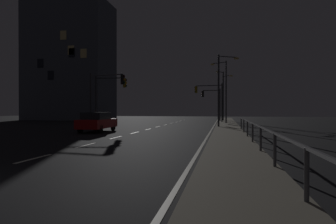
{
  "coord_description": "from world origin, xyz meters",
  "views": [
    {
      "loc": [
        6.72,
        -4.24,
        1.76
      ],
      "look_at": [
        1.4,
        23.25,
        1.56
      ],
      "focal_mm": 30.73,
      "sensor_mm": 36.0,
      "label": 1
    }
  ],
  "objects_px": {
    "traffic_light_far_right": "(109,91)",
    "street_lamp_across_street": "(222,91)",
    "traffic_light_mid_left": "(212,98)",
    "building_distant": "(70,62)",
    "car": "(97,122)",
    "traffic_light_near_right": "(210,95)",
    "street_lamp_mid_block": "(224,86)",
    "traffic_light_overhead_east": "(105,89)",
    "street_lamp_far_end": "(225,93)",
    "street_lamp_median": "(222,83)"
  },
  "relations": [
    {
      "from": "traffic_light_far_right",
      "to": "street_lamp_across_street",
      "type": "height_order",
      "value": "street_lamp_across_street"
    },
    {
      "from": "traffic_light_mid_left",
      "to": "building_distant",
      "type": "height_order",
      "value": "building_distant"
    },
    {
      "from": "car",
      "to": "traffic_light_near_right",
      "type": "distance_m",
      "value": 20.59
    },
    {
      "from": "car",
      "to": "street_lamp_mid_block",
      "type": "height_order",
      "value": "street_lamp_mid_block"
    },
    {
      "from": "car",
      "to": "traffic_light_overhead_east",
      "type": "relative_size",
      "value": 0.81
    },
    {
      "from": "traffic_light_overhead_east",
      "to": "building_distant",
      "type": "xyz_separation_m",
      "value": [
        -15.57,
        20.59,
        6.56
      ]
    },
    {
      "from": "street_lamp_far_end",
      "to": "street_lamp_median",
      "type": "relative_size",
      "value": 1.02
    },
    {
      "from": "traffic_light_near_right",
      "to": "traffic_light_mid_left",
      "type": "height_order",
      "value": "traffic_light_near_right"
    },
    {
      "from": "street_lamp_across_street",
      "to": "street_lamp_mid_block",
      "type": "bearing_deg",
      "value": -88.6
    },
    {
      "from": "street_lamp_mid_block",
      "to": "traffic_light_overhead_east",
      "type": "bearing_deg",
      "value": -139.23
    },
    {
      "from": "traffic_light_overhead_east",
      "to": "street_lamp_across_street",
      "type": "bearing_deg",
      "value": 57.76
    },
    {
      "from": "car",
      "to": "traffic_light_near_right",
      "type": "xyz_separation_m",
      "value": [
        8.11,
        18.69,
        3.03
      ]
    },
    {
      "from": "car",
      "to": "street_lamp_median",
      "type": "xyz_separation_m",
      "value": [
        9.87,
        7.12,
        3.59
      ]
    },
    {
      "from": "traffic_light_far_right",
      "to": "building_distant",
      "type": "distance_m",
      "value": 25.55
    },
    {
      "from": "street_lamp_mid_block",
      "to": "building_distant",
      "type": "relative_size",
      "value": 0.37
    },
    {
      "from": "car",
      "to": "street_lamp_far_end",
      "type": "xyz_separation_m",
      "value": [
        10.16,
        25.21,
        3.67
      ]
    },
    {
      "from": "traffic_light_far_right",
      "to": "street_lamp_mid_block",
      "type": "distance_m",
      "value": 14.7
    },
    {
      "from": "car",
      "to": "street_lamp_mid_block",
      "type": "relative_size",
      "value": 0.57
    },
    {
      "from": "traffic_light_overhead_east",
      "to": "street_lamp_median",
      "type": "height_order",
      "value": "street_lamp_median"
    },
    {
      "from": "street_lamp_mid_block",
      "to": "car",
      "type": "bearing_deg",
      "value": -122.85
    },
    {
      "from": "street_lamp_far_end",
      "to": "street_lamp_mid_block",
      "type": "bearing_deg",
      "value": -90.91
    },
    {
      "from": "traffic_light_overhead_east",
      "to": "street_lamp_median",
      "type": "relative_size",
      "value": 0.78
    },
    {
      "from": "traffic_light_overhead_east",
      "to": "street_lamp_mid_block",
      "type": "relative_size",
      "value": 0.71
    },
    {
      "from": "car",
      "to": "traffic_light_overhead_east",
      "type": "xyz_separation_m",
      "value": [
        -1.68,
        5.42,
        3.06
      ]
    },
    {
      "from": "traffic_light_far_right",
      "to": "traffic_light_overhead_east",
      "type": "height_order",
      "value": "traffic_light_overhead_east"
    },
    {
      "from": "traffic_light_overhead_east",
      "to": "street_lamp_median",
      "type": "distance_m",
      "value": 11.68
    },
    {
      "from": "building_distant",
      "to": "street_lamp_across_street",
      "type": "bearing_deg",
      "value": -5.04
    },
    {
      "from": "street_lamp_across_street",
      "to": "car",
      "type": "bearing_deg",
      "value": -112.54
    },
    {
      "from": "traffic_light_far_right",
      "to": "traffic_light_mid_left",
      "type": "distance_m",
      "value": 18.47
    },
    {
      "from": "traffic_light_mid_left",
      "to": "street_lamp_mid_block",
      "type": "xyz_separation_m",
      "value": [
        1.76,
        -6.8,
        1.33
      ]
    },
    {
      "from": "traffic_light_far_right",
      "to": "car",
      "type": "bearing_deg",
      "value": -75.21
    },
    {
      "from": "car",
      "to": "street_lamp_median",
      "type": "distance_m",
      "value": 12.69
    },
    {
      "from": "street_lamp_mid_block",
      "to": "street_lamp_median",
      "type": "height_order",
      "value": "street_lamp_mid_block"
    },
    {
      "from": "street_lamp_far_end",
      "to": "traffic_light_mid_left",
      "type": "bearing_deg",
      "value": -123.29
    },
    {
      "from": "building_distant",
      "to": "traffic_light_far_right",
      "type": "bearing_deg",
      "value": -51.21
    },
    {
      "from": "building_distant",
      "to": "street_lamp_far_end",
      "type": "bearing_deg",
      "value": -1.68
    },
    {
      "from": "street_lamp_median",
      "to": "building_distant",
      "type": "height_order",
      "value": "building_distant"
    },
    {
      "from": "traffic_light_near_right",
      "to": "traffic_light_far_right",
      "type": "height_order",
      "value": "traffic_light_near_right"
    },
    {
      "from": "traffic_light_near_right",
      "to": "traffic_light_overhead_east",
      "type": "height_order",
      "value": "traffic_light_overhead_east"
    },
    {
      "from": "street_lamp_mid_block",
      "to": "building_distant",
      "type": "height_order",
      "value": "building_distant"
    },
    {
      "from": "traffic_light_mid_left",
      "to": "building_distant",
      "type": "bearing_deg",
      "value": 171.7
    },
    {
      "from": "car",
      "to": "street_lamp_far_end",
      "type": "relative_size",
      "value": 0.62
    },
    {
      "from": "street_lamp_mid_block",
      "to": "traffic_light_mid_left",
      "type": "bearing_deg",
      "value": 104.51
    },
    {
      "from": "car",
      "to": "street_lamp_across_street",
      "type": "relative_size",
      "value": 0.59
    },
    {
      "from": "traffic_light_near_right",
      "to": "traffic_light_mid_left",
      "type": "relative_size",
      "value": 1.09
    },
    {
      "from": "car",
      "to": "traffic_light_overhead_east",
      "type": "distance_m",
      "value": 6.45
    },
    {
      "from": "street_lamp_far_end",
      "to": "traffic_light_overhead_east",
      "type": "bearing_deg",
      "value": -120.88
    },
    {
      "from": "street_lamp_across_street",
      "to": "street_lamp_median",
      "type": "bearing_deg",
      "value": -89.78
    },
    {
      "from": "traffic_light_mid_left",
      "to": "street_lamp_far_end",
      "type": "xyz_separation_m",
      "value": [
        1.91,
        2.92,
        0.99
      ]
    },
    {
      "from": "street_lamp_median",
      "to": "street_lamp_across_street",
      "type": "xyz_separation_m",
      "value": [
        -0.06,
        16.51,
        0.3
      ]
    }
  ]
}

